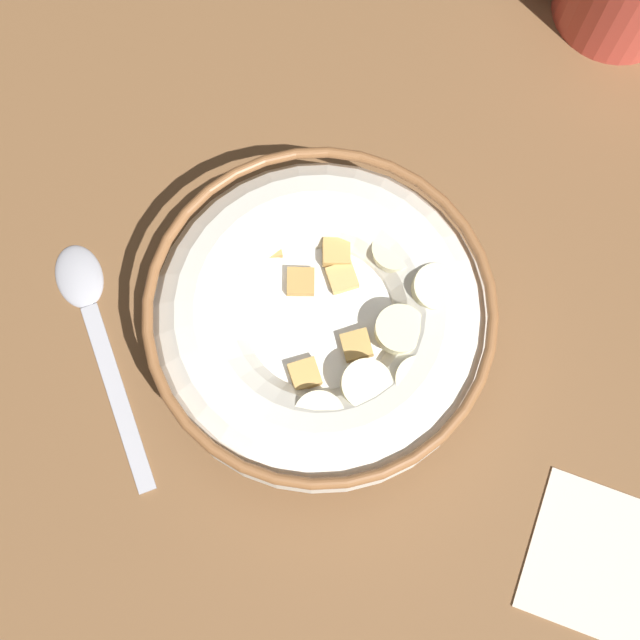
% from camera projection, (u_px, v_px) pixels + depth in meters
% --- Properties ---
extents(ground_plane, '(1.10, 1.10, 0.02)m').
position_uv_depth(ground_plane, '(320.00, 339.00, 0.49)').
color(ground_plane, brown).
extents(cereal_bowl, '(0.19, 0.19, 0.06)m').
position_uv_depth(cereal_bowl, '(321.00, 320.00, 0.45)').
color(cereal_bowl, silver).
rests_on(cereal_bowl, ground_plane).
extents(spoon, '(0.10, 0.14, 0.01)m').
position_uv_depth(spoon, '(90.00, 311.00, 0.48)').
color(spoon, '#A5A5AD').
rests_on(spoon, ground_plane).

